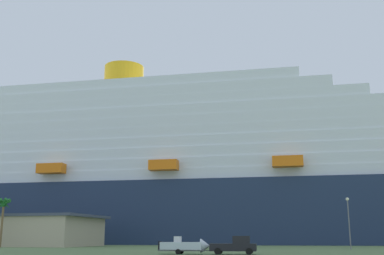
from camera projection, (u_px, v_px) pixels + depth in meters
ground_plane at (207, 246)px, 109.50m from camera, size 600.00×600.00×0.00m
cruise_ship at (223, 179)px, 146.38m from camera, size 286.82×46.50×68.10m
pickup_truck at (235, 246)px, 57.53m from camera, size 5.62×2.32×2.20m
small_boat_on_trailer at (187, 246)px, 58.50m from camera, size 7.24×2.17×2.15m
palm_tree at (4, 206)px, 98.21m from camera, size 3.22×3.15×10.02m
street_lamp at (349, 216)px, 81.64m from camera, size 0.56×0.56×8.77m
parked_car_black_coupe at (45, 243)px, 104.48m from camera, size 4.67×2.27×1.58m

